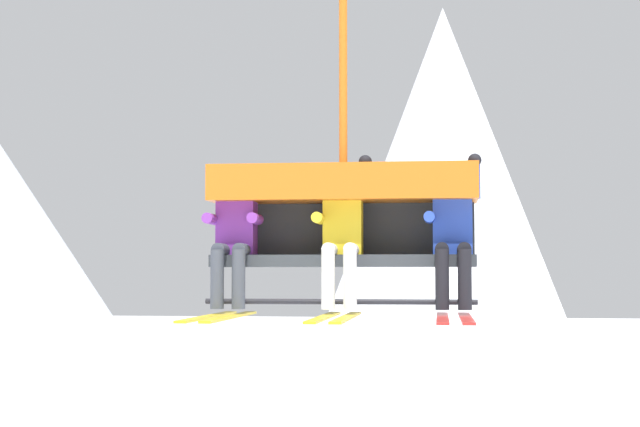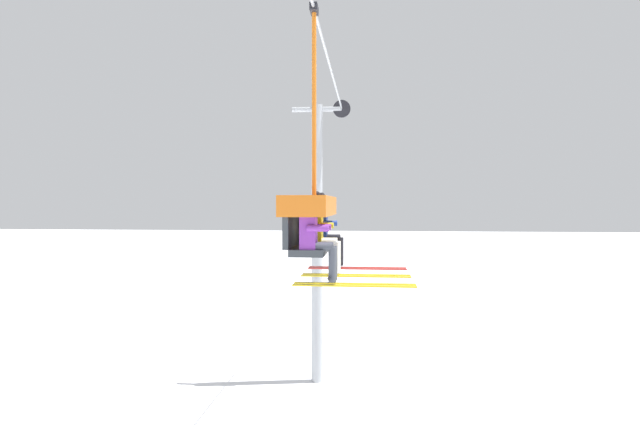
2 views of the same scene
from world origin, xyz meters
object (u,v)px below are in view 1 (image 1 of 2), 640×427
at_px(chairlift_chair, 344,196).
at_px(skier_purple, 234,235).
at_px(skier_blue, 453,232).
at_px(skier_yellow, 342,232).

bearing_deg(chairlift_chair, skier_purple, -166.33).
xyz_separation_m(skier_purple, skier_blue, (1.81, 0.01, 0.02)).
bearing_deg(skier_yellow, skier_purple, -179.57).
height_order(skier_purple, skier_yellow, skier_yellow).
xyz_separation_m(chairlift_chair, skier_blue, (0.91, -0.21, -0.31)).
relative_size(chairlift_chair, skier_blue, 2.43).
bearing_deg(skier_purple, skier_yellow, 0.43).
bearing_deg(skier_blue, skier_yellow, 180.00).
distance_m(chairlift_chair, skier_yellow, 0.38).
distance_m(skier_purple, skier_yellow, 0.91).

